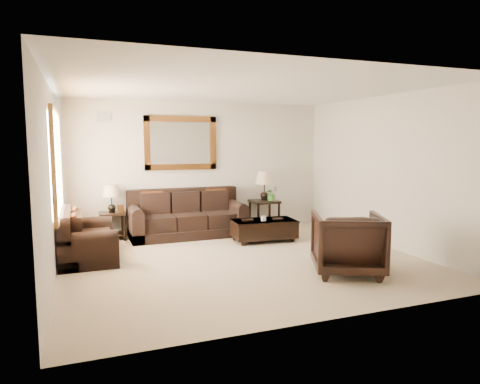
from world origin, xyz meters
name	(u,v)px	position (x,y,z in m)	size (l,w,h in m)	color
room	(242,176)	(0.00, 0.00, 1.35)	(5.51, 5.01, 2.71)	tan
window	(57,163)	(-2.70, 0.90, 1.55)	(0.07, 1.96, 1.66)	white
mirror	(181,143)	(-0.40, 2.47, 1.85)	(1.50, 0.06, 1.10)	#49290E
air_vent	(104,117)	(-1.90, 2.48, 2.35)	(0.25, 0.02, 0.18)	#999999
sofa	(187,219)	(-0.40, 2.05, 0.34)	(2.27, 0.98, 0.93)	black
loveseat	(84,241)	(-2.35, 0.90, 0.30)	(0.86, 1.45, 0.81)	black
end_table_left	(112,204)	(-1.82, 2.22, 0.69)	(0.48, 0.48, 1.07)	black
end_table_right	(264,191)	(1.36, 2.18, 0.81)	(0.56, 0.56, 1.24)	black
coffee_table	(264,228)	(0.86, 1.07, 0.25)	(1.24, 0.73, 0.51)	black
armchair	(347,240)	(1.17, -1.19, 0.48)	(0.94, 0.88, 0.97)	black
potted_plant	(271,195)	(1.48, 2.08, 0.73)	(0.27, 0.31, 0.24)	#295F20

